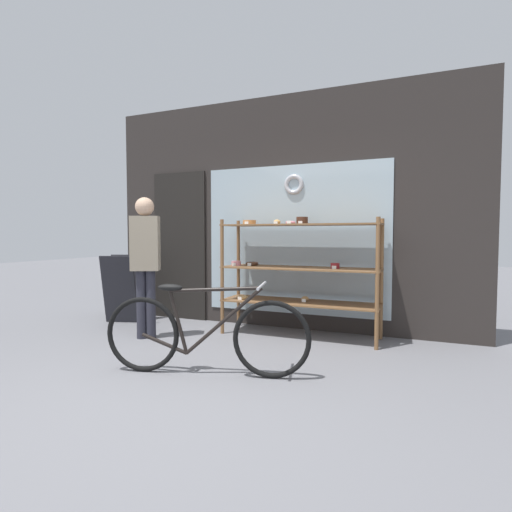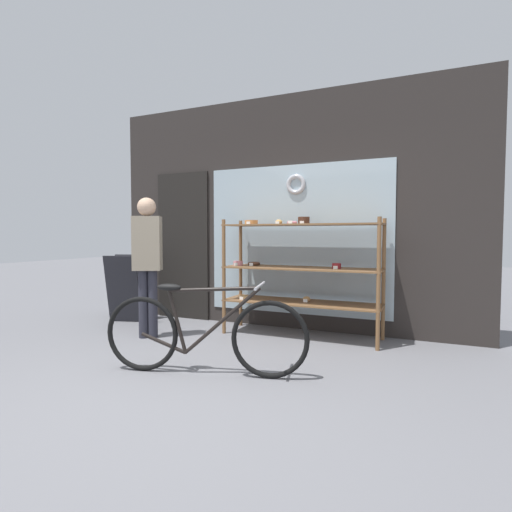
% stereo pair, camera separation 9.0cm
% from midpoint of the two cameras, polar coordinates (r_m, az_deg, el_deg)
% --- Properties ---
extents(ground_plane, '(30.00, 30.00, 0.00)m').
position_cam_midpoint_polar(ground_plane, '(3.23, -11.74, -19.07)').
color(ground_plane, slate).
extents(storefront_facade, '(4.94, 0.13, 3.00)m').
position_cam_midpoint_polar(storefront_facade, '(5.25, 3.81, 5.79)').
color(storefront_facade, '#2D2826').
rests_on(storefront_facade, ground_plane).
extents(display_case, '(1.87, 0.51, 1.43)m').
position_cam_midpoint_polar(display_case, '(4.77, 6.56, -1.32)').
color(display_case, brown).
rests_on(display_case, ground_plane).
extents(bicycle, '(1.77, 0.59, 0.80)m').
position_cam_midpoint_polar(bicycle, '(3.53, -6.79, -10.94)').
color(bicycle, black).
rests_on(bicycle, ground_plane).
extents(sandwich_board, '(0.55, 0.50, 0.93)m').
position_cam_midpoint_polar(sandwich_board, '(5.85, -17.73, -4.40)').
color(sandwich_board, '#232328').
rests_on(sandwich_board, ground_plane).
extents(pedestrian, '(0.37, 0.30, 1.64)m').
position_cam_midpoint_polar(pedestrian, '(4.82, -14.75, 0.04)').
color(pedestrian, '#282833').
rests_on(pedestrian, ground_plane).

